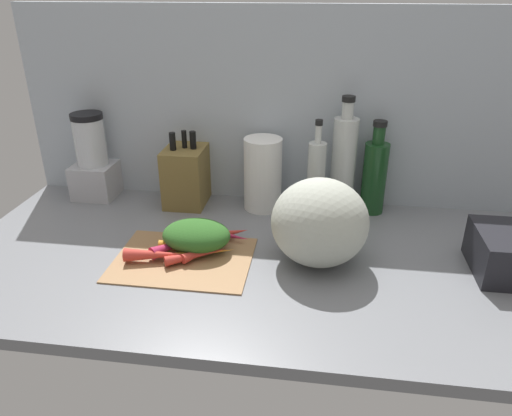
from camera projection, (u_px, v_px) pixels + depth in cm
name	position (u px, v px, depth cm)	size (l,w,h in cm)	color
ground_plane	(274.00, 261.00, 127.47)	(170.00, 80.00, 3.00)	slate
wall_back	(289.00, 108.00, 148.38)	(170.00, 3.00, 60.00)	#ADB7C1
cutting_board	(183.00, 259.00, 124.90)	(35.27, 26.72, 0.80)	#997047
carrot_0	(157.00, 255.00, 122.51)	(3.54, 3.54, 16.90)	red
carrot_1	(230.00, 236.00, 132.77)	(2.34, 2.34, 11.23)	#B2264C
carrot_2	(202.00, 253.00, 124.55)	(2.07, 2.07, 17.12)	orange
carrot_3	(186.00, 245.00, 128.16)	(2.50, 2.50, 14.31)	orange
carrot_4	(201.00, 252.00, 124.50)	(2.69, 2.69, 10.94)	red
carrot_5	(187.00, 234.00, 133.92)	(2.10, 2.10, 12.82)	orange
carrot_6	(200.00, 240.00, 129.60)	(3.40, 3.40, 15.50)	orange
carrot_7	(228.00, 233.00, 133.31)	(3.12, 3.12, 11.70)	red
carrot_8	(197.00, 255.00, 123.34)	(2.60, 2.60, 16.85)	red
carrot_9	(170.00, 247.00, 126.36)	(3.42, 3.42, 10.77)	#B2264C
carrot_greens_pile	(196.00, 236.00, 127.35)	(18.20, 14.00, 7.70)	#2D6023
winter_squash	(320.00, 222.00, 120.08)	(24.42, 24.08, 22.27)	#B2B7A8
knife_block	(186.00, 175.00, 153.41)	(12.46, 15.66, 24.07)	olive
blender_appliance	(93.00, 162.00, 157.29)	(13.19, 13.19, 28.15)	#B2B2B7
paper_towel_roll	(263.00, 174.00, 149.19)	(11.75, 11.75, 22.80)	white
bottle_0	(316.00, 178.00, 144.49)	(5.39, 5.39, 29.91)	silver
bottle_1	(343.00, 163.00, 145.95)	(7.44, 7.44, 35.94)	silver
bottle_2	(374.00, 175.00, 146.47)	(7.39, 7.39, 28.99)	#19421E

